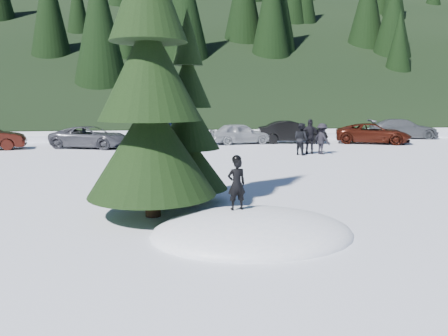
{
  "coord_description": "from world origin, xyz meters",
  "views": [
    {
      "loc": [
        -1.85,
        -9.08,
        2.94
      ],
      "look_at": [
        -0.3,
        2.42,
        1.1
      ],
      "focal_mm": 35.0,
      "sensor_mm": 36.0,
      "label": 1
    }
  ],
  "objects": [
    {
      "name": "ground",
      "position": [
        0.0,
        0.0,
        0.0
      ],
      "size": [
        200.0,
        200.0,
        0.0
      ],
      "primitive_type": "plane",
      "color": "white",
      "rests_on": "ground"
    },
    {
      "name": "snow_mound",
      "position": [
        0.0,
        0.0,
        0.0
      ],
      "size": [
        4.48,
        3.52,
        0.96
      ],
      "primitive_type": "ellipsoid",
      "color": "white",
      "rests_on": "ground"
    },
    {
      "name": "forest_hillside",
      "position": [
        0.0,
        54.0,
        12.5
      ],
      "size": [
        200.0,
        60.0,
        25.0
      ],
      "primitive_type": null,
      "color": "black",
      "rests_on": "ground"
    },
    {
      "name": "spruce_tall",
      "position": [
        -2.2,
        1.8,
        3.32
      ],
      "size": [
        3.2,
        3.2,
        8.6
      ],
      "color": "black",
      "rests_on": "ground"
    },
    {
      "name": "spruce_short",
      "position": [
        -1.2,
        3.2,
        2.1
      ],
      "size": [
        2.2,
        2.2,
        5.37
      ],
      "color": "black",
      "rests_on": "ground"
    },
    {
      "name": "child_skier",
      "position": [
        -0.3,
        0.36,
        1.06
      ],
      "size": [
        0.47,
        0.35,
        1.16
      ],
      "primitive_type": "imported",
      "rotation": [
        0.0,
        0.0,
        3.33
      ],
      "color": "black",
      "rests_on": "snow_mound"
    },
    {
      "name": "adult_0",
      "position": [
        5.27,
        13.2,
        0.85
      ],
      "size": [
        0.97,
        1.04,
        1.7
      ],
      "primitive_type": "imported",
      "rotation": [
        0.0,
        0.0,
        2.1
      ],
      "color": "black",
      "rests_on": "ground"
    },
    {
      "name": "adult_1",
      "position": [
        5.88,
        13.54,
        0.94
      ],
      "size": [
        1.19,
        0.79,
        1.87
      ],
      "primitive_type": "imported",
      "rotation": [
        0.0,
        0.0,
        2.81
      ],
      "color": "black",
      "rests_on": "ground"
    },
    {
      "name": "adult_2",
      "position": [
        6.47,
        13.32,
        0.83
      ],
      "size": [
        0.99,
        1.23,
        1.66
      ],
      "primitive_type": "imported",
      "rotation": [
        0.0,
        0.0,
        1.97
      ],
      "color": "black",
      "rests_on": "ground"
    },
    {
      "name": "car_2",
      "position": [
        -6.34,
        18.12,
        0.66
      ],
      "size": [
        5.17,
        3.6,
        1.31
      ],
      "primitive_type": "imported",
      "rotation": [
        0.0,
        0.0,
        1.24
      ],
      "color": "#4A4B51",
      "rests_on": "ground"
    },
    {
      "name": "car_3",
      "position": [
        -1.58,
        21.9,
        0.69
      ],
      "size": [
        5.0,
        2.66,
        1.38
      ],
      "primitive_type": "imported",
      "rotation": [
        0.0,
        0.0,
        1.41
      ],
      "color": "black",
      "rests_on": "ground"
    },
    {
      "name": "car_4",
      "position": [
        3.06,
        19.31,
        0.69
      ],
      "size": [
        4.26,
        2.24,
        1.38
      ],
      "primitive_type": "imported",
      "rotation": [
        0.0,
        0.0,
        1.73
      ],
      "color": "#9A9FA2",
      "rests_on": "ground"
    },
    {
      "name": "car_5",
      "position": [
        6.61,
        19.38,
        0.74
      ],
      "size": [
        4.68,
        2.19,
        1.48
      ],
      "primitive_type": "imported",
      "rotation": [
        0.0,
        0.0,
        1.43
      ],
      "color": "black",
      "rests_on": "ground"
    },
    {
      "name": "car_6",
      "position": [
        11.88,
        18.41,
        0.67
      ],
      "size": [
        5.3,
        3.93,
        1.34
      ],
      "primitive_type": "imported",
      "rotation": [
        0.0,
        0.0,
        1.17
      ],
      "color": "#3C130B",
      "rests_on": "ground"
    },
    {
      "name": "car_7",
      "position": [
        15.95,
        21.77,
        0.73
      ],
      "size": [
        5.35,
        3.16,
        1.45
      ],
      "primitive_type": "imported",
      "rotation": [
        0.0,
        0.0,
        1.33
      ],
      "color": "#505558",
      "rests_on": "ground"
    }
  ]
}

